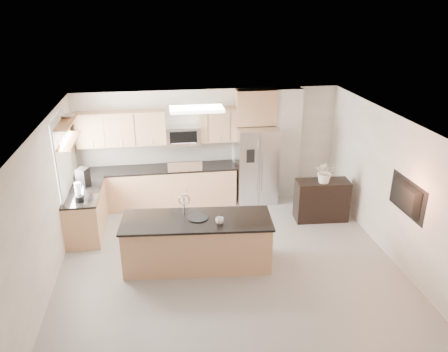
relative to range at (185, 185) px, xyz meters
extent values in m
plane|color=#999791|center=(0.60, -2.92, -0.47)|extent=(6.50, 6.50, 0.00)
cube|color=white|center=(0.60, -2.92, 2.13)|extent=(6.00, 6.50, 0.02)
cube|color=white|center=(0.60, 0.33, 0.83)|extent=(6.00, 0.02, 2.60)
cube|color=white|center=(-2.40, -2.92, 0.83)|extent=(0.02, 6.50, 2.60)
cube|color=white|center=(3.60, -2.92, 0.83)|extent=(0.02, 6.50, 2.60)
cube|color=tan|center=(-0.63, 0.00, -0.03)|extent=(3.55, 0.65, 0.88)
cube|color=black|center=(-0.63, 0.00, 0.43)|extent=(3.55, 0.66, 0.04)
cube|color=silver|center=(-0.63, 0.32, 0.71)|extent=(3.55, 0.02, 0.52)
cube|color=tan|center=(-2.07, -1.07, -0.03)|extent=(0.65, 1.50, 0.88)
cube|color=black|center=(-2.07, -1.07, 0.43)|extent=(0.66, 1.50, 0.04)
cube|color=black|center=(0.00, 0.00, -0.02)|extent=(0.76, 0.64, 0.90)
cube|color=black|center=(0.00, 0.00, 0.44)|extent=(0.76, 0.62, 0.03)
cube|color=silver|center=(0.00, -0.30, 0.56)|extent=(0.76, 0.04, 0.22)
cube|color=tan|center=(-1.34, 0.16, 1.35)|extent=(1.92, 0.33, 0.75)
cube|color=tan|center=(0.79, 0.16, 1.35)|extent=(0.82, 0.33, 0.75)
cube|color=silver|center=(0.00, 0.13, 1.16)|extent=(0.76, 0.40, 0.40)
cube|color=black|center=(0.00, -0.07, 1.16)|extent=(0.60, 0.02, 0.28)
cube|color=silver|center=(1.66, -0.05, 0.42)|extent=(0.92, 0.75, 1.78)
cube|color=gray|center=(1.66, -0.43, 0.42)|extent=(0.02, 0.01, 1.69)
cube|color=black|center=(1.44, -0.44, 0.78)|extent=(0.18, 0.03, 0.30)
cube|color=beige|center=(2.42, 0.18, 0.83)|extent=(0.60, 0.30, 2.60)
cube|color=white|center=(-2.38, -1.07, 1.18)|extent=(0.03, 1.05, 1.55)
cube|color=white|center=(-2.37, -1.07, 1.18)|extent=(0.03, 1.15, 1.65)
cube|color=#955B3B|center=(-2.25, -0.97, 1.48)|extent=(0.30, 1.20, 0.04)
cube|color=#955B3B|center=(-2.25, -0.97, 1.85)|extent=(0.30, 1.20, 0.04)
cube|color=white|center=(0.20, -1.32, 2.09)|extent=(1.00, 0.50, 0.06)
cube|color=tan|center=(0.05, -2.55, -0.04)|extent=(2.63, 1.10, 0.87)
cube|color=black|center=(0.05, -2.55, 0.41)|extent=(2.69, 1.17, 0.04)
cube|color=black|center=(-0.15, -2.55, 0.40)|extent=(0.54, 0.39, 0.01)
cylinder|color=silver|center=(-0.15, -2.34, 0.60)|extent=(0.03, 0.03, 0.34)
torus|color=silver|center=(-0.15, -2.40, 0.75)|extent=(0.21, 0.03, 0.21)
cube|color=black|center=(2.85, -1.22, -0.03)|extent=(1.14, 0.53, 0.89)
imported|color=white|center=(0.42, -2.77, 0.49)|extent=(0.17, 0.17, 0.11)
cylinder|color=black|center=(0.08, -2.52, 0.44)|extent=(0.48, 0.48, 0.02)
cylinder|color=black|center=(-2.07, -1.53, 0.50)|extent=(0.17, 0.17, 0.12)
cylinder|color=silver|center=(-2.07, -1.53, 0.70)|extent=(0.13, 0.13, 0.27)
cone|color=silver|center=(-2.02, -1.28, 0.56)|extent=(0.20, 0.20, 0.22)
cylinder|color=black|center=(-2.02, -1.28, 0.67)|extent=(0.04, 0.04, 0.04)
cube|color=black|center=(-2.09, -0.79, 0.64)|extent=(0.28, 0.30, 0.38)
cylinder|color=silver|center=(-2.09, -0.86, 0.55)|extent=(0.12, 0.12, 0.13)
imported|color=silver|center=(-2.25, -0.75, 1.90)|extent=(0.38, 0.38, 0.08)
imported|color=white|center=(2.85, -1.30, 0.78)|extent=(0.80, 0.75, 0.72)
imported|color=black|center=(3.51, -3.12, 0.88)|extent=(0.14, 1.08, 0.62)
camera|label=1|loc=(-0.48, -9.29, 4.02)|focal=35.00mm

